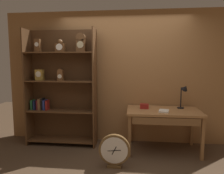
# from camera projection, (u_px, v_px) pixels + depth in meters

# --- Properties ---
(ground_plane) EXTENTS (10.00, 10.00, 0.00)m
(ground_plane) POSITION_uv_depth(u_px,v_px,m) (119.00, 173.00, 3.01)
(ground_plane) COLOR #4C3826
(back_wood_panel) EXTENTS (4.80, 0.05, 2.60)m
(back_wood_panel) POSITION_uv_depth(u_px,v_px,m) (124.00, 77.00, 4.17)
(back_wood_panel) COLOR #9E6B3D
(back_wood_panel) RESTS_ON ground
(bookshelf) EXTENTS (1.34, 0.35, 2.22)m
(bookshelf) POSITION_uv_depth(u_px,v_px,m) (61.00, 86.00, 4.03)
(bookshelf) COLOR brown
(bookshelf) RESTS_ON ground
(workbench) EXTENTS (1.29, 0.75, 0.75)m
(workbench) POSITION_uv_depth(u_px,v_px,m) (163.00, 115.00, 3.70)
(workbench) COLOR #9E6B3D
(workbench) RESTS_ON ground
(desk_lamp) EXTENTS (0.20, 0.20, 0.46)m
(desk_lamp) POSITION_uv_depth(u_px,v_px,m) (184.00, 93.00, 3.78)
(desk_lamp) COLOR black
(desk_lamp) RESTS_ON workbench
(toolbox_small) EXTENTS (0.15, 0.11, 0.09)m
(toolbox_small) POSITION_uv_depth(u_px,v_px,m) (144.00, 106.00, 3.83)
(toolbox_small) COLOR maroon
(toolbox_small) RESTS_ON workbench
(open_repair_manual) EXTENTS (0.20, 0.25, 0.02)m
(open_repair_manual) POSITION_uv_depth(u_px,v_px,m) (164.00, 111.00, 3.59)
(open_repair_manual) COLOR silver
(open_repair_manual) RESTS_ON workbench
(round_clock_large) EXTENTS (0.48, 0.11, 0.52)m
(round_clock_large) POSITION_uv_depth(u_px,v_px,m) (114.00, 151.00, 3.17)
(round_clock_large) COLOR brown
(round_clock_large) RESTS_ON ground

